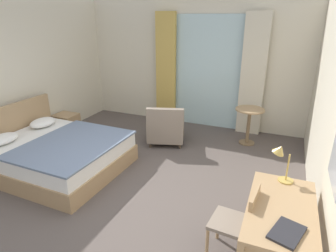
{
  "coord_description": "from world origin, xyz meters",
  "views": [
    {
      "loc": [
        2.07,
        -3.13,
        2.48
      ],
      "look_at": [
        0.51,
        0.6,
        0.92
      ],
      "focal_mm": 30.85,
      "sensor_mm": 36.0,
      "label": 1
    }
  ],
  "objects": [
    {
      "name": "ground",
      "position": [
        0.0,
        0.0,
        -0.05
      ],
      "size": [
        5.78,
        7.17,
        0.1
      ],
      "primitive_type": "cube",
      "color": "#564C47"
    },
    {
      "name": "balcony_glass_door",
      "position": [
        0.39,
        3.24,
        1.26
      ],
      "size": [
        1.56,
        0.02,
        2.51
      ],
      "primitive_type": "cube",
      "color": "silver",
      "rests_on": "ground"
    },
    {
      "name": "nightstand",
      "position": [
        -2.29,
        1.49,
        0.23
      ],
      "size": [
        0.47,
        0.42,
        0.46
      ],
      "color": "tan",
      "rests_on": "ground"
    },
    {
      "name": "wall_back",
      "position": [
        0.0,
        3.32,
        1.43
      ],
      "size": [
        5.38,
        0.12,
        2.85
      ],
      "primitive_type": "cube",
      "color": "beige",
      "rests_on": "ground"
    },
    {
      "name": "writing_desk",
      "position": [
        2.19,
        -0.61,
        0.67
      ],
      "size": [
        0.63,
        1.21,
        0.77
      ],
      "color": "tan",
      "rests_on": "ground"
    },
    {
      "name": "curtain_panel_left",
      "position": [
        -0.61,
        3.14,
        1.28
      ],
      "size": [
        0.48,
        0.1,
        2.57
      ],
      "primitive_type": "cube",
      "color": "tan",
      "rests_on": "ground"
    },
    {
      "name": "desk_chair",
      "position": [
        1.81,
        -0.6,
        0.49
      ],
      "size": [
        0.47,
        0.44,
        0.88
      ],
      "color": "gray",
      "rests_on": "ground"
    },
    {
      "name": "curtain_panel_right",
      "position": [
        1.38,
        3.14,
        1.28
      ],
      "size": [
        0.51,
        0.1,
        2.57
      ],
      "primitive_type": "cube",
      "color": "beige",
      "rests_on": "ground"
    },
    {
      "name": "desk_lamp",
      "position": [
        2.12,
        -0.08,
        1.05
      ],
      "size": [
        0.27,
        0.17,
        0.43
      ],
      "color": "tan",
      "rests_on": "writing_desk"
    },
    {
      "name": "bed",
      "position": [
        -1.39,
        0.19,
        0.29
      ],
      "size": [
        2.16,
        1.85,
        1.01
      ],
      "color": "tan",
      "rests_on": "ground"
    },
    {
      "name": "round_cafe_table",
      "position": [
        1.47,
        2.53,
        0.54
      ],
      "size": [
        0.57,
        0.57,
        0.74
      ],
      "color": "tan",
      "rests_on": "ground"
    },
    {
      "name": "closed_book",
      "position": [
        2.24,
        -0.97,
        0.78
      ],
      "size": [
        0.32,
        0.39,
        0.02
      ],
      "primitive_type": "cube",
      "rotation": [
        0.0,
        0.0,
        -0.32
      ],
      "color": "#232328",
      "rests_on": "writing_desk"
    },
    {
      "name": "armchair_by_window",
      "position": [
        -0.09,
        1.92,
        0.33
      ],
      "size": [
        0.92,
        0.95,
        0.82
      ],
      "color": "gray",
      "rests_on": "ground"
    }
  ]
}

